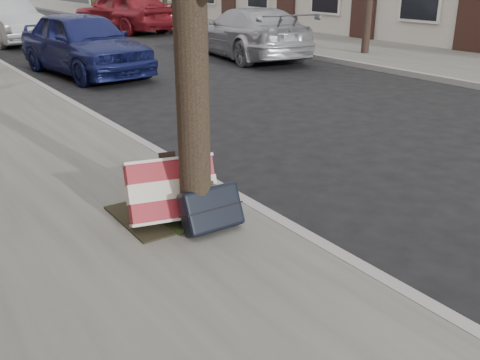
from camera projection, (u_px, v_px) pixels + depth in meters
ground at (421, 218)px, 4.95m from camera, size 120.00×120.00×0.00m
far_sidewalk at (229, 31)px, 20.58m from camera, size 4.00×70.00×0.12m
dirt_patch at (167, 212)px, 4.77m from camera, size 0.85×0.85×0.02m
suitcase_red at (171, 190)px, 4.53m from camera, size 0.81×0.57×0.57m
suitcase_navy at (211, 208)px, 4.38m from camera, size 0.51×0.30×0.40m
car_near_front at (84, 43)px, 11.79m from camera, size 2.05×4.21×1.38m
car_near_mid at (6, 22)px, 17.04m from camera, size 1.94×4.33×1.38m
car_far_front at (248, 33)px, 14.13m from camera, size 2.54×4.76×1.31m
car_far_back at (123, 11)px, 20.37m from camera, size 2.93×5.03×1.61m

